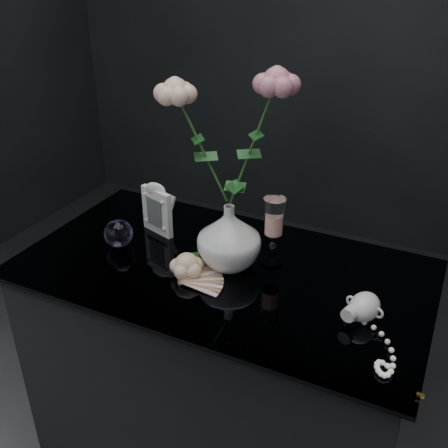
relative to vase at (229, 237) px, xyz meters
The scene contains 9 objects.
table 0.47m from the vase, 125.33° to the right, with size 1.05×0.58×0.76m.
vase is the anchor object (origin of this frame).
wine_glass 0.11m from the vase, 31.88° to the left, with size 0.06×0.06×0.19m, color white, non-canonical shape.
picture_frame 0.27m from the vase, 164.57° to the left, with size 0.12×0.09×0.16m, color white, non-canonical shape.
paperweight 0.32m from the vase, behind, with size 0.08×0.08×0.08m, color #A485D9, non-canonical shape.
paper_fan 0.17m from the vase, 118.87° to the right, with size 0.21×0.17×0.02m, color beige, non-canonical shape.
loose_rose 0.13m from the vase, 128.71° to the right, with size 0.14×0.19×0.06m, color beige, non-canonical shape.
pearl_jar 0.37m from the vase, 10.34° to the right, with size 0.22×0.23×0.07m, color silver, non-canonical shape.
roses 0.27m from the vase, behind, with size 0.30×0.14×0.39m.
Camera 1 is at (0.50, -0.97, 1.50)m, focal length 42.00 mm.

